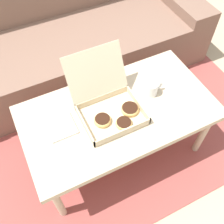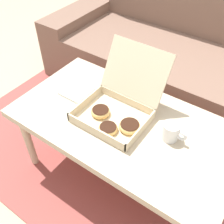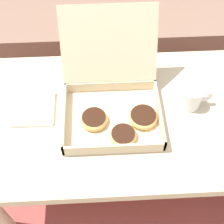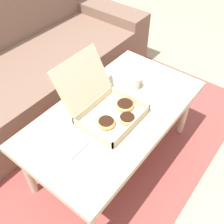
{
  "view_description": "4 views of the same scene",
  "coord_description": "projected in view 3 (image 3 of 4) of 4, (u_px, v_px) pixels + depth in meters",
  "views": [
    {
      "loc": [
        -0.43,
        -0.9,
        1.69
      ],
      "look_at": [
        -0.06,
        -0.14,
        0.53
      ],
      "focal_mm": 42.0,
      "sensor_mm": 36.0,
      "label": 1
    },
    {
      "loc": [
        0.47,
        -0.88,
        1.41
      ],
      "look_at": [
        -0.06,
        -0.14,
        0.53
      ],
      "focal_mm": 42.0,
      "sensor_mm": 36.0,
      "label": 2
    },
    {
      "loc": [
        -0.09,
        -0.76,
        1.4
      ],
      "look_at": [
        -0.06,
        -0.14,
        0.53
      ],
      "focal_mm": 50.0,
      "sensor_mm": 36.0,
      "label": 3
    },
    {
      "loc": [
        -0.84,
        -0.75,
        1.54
      ],
      "look_at": [
        -0.06,
        -0.14,
        0.53
      ],
      "focal_mm": 42.0,
      "sensor_mm": 36.0,
      "label": 4
    }
  ],
  "objects": [
    {
      "name": "napkin_stack",
      "position": [
        34.0,
        109.0,
        1.13
      ],
      "size": [
        0.15,
        0.15,
        0.02
      ],
      "color": "white",
      "rests_on": "coffee_table"
    },
    {
      "name": "coffee_table",
      "position": [
        126.0,
        121.0,
        1.16
      ],
      "size": [
        1.12,
        0.61,
        0.48
      ],
      "color": "#C6B293",
      "rests_on": "ground_plane"
    },
    {
      "name": "area_rug",
      "position": [
        118.0,
        101.0,
        1.75
      ],
      "size": [
        2.39,
        1.93,
        0.01
      ],
      "primitive_type": "cube",
      "color": "#994742",
      "rests_on": "ground_plane"
    },
    {
      "name": "ground_plane",
      "position": [
        121.0,
        149.0,
        1.58
      ],
      "size": [
        12.0,
        12.0,
        0.0
      ],
      "primitive_type": "plane",
      "color": "tan"
    },
    {
      "name": "pastry_box",
      "position": [
        115.0,
        102.0,
        1.08
      ],
      "size": [
        0.34,
        0.41,
        0.29
      ],
      "color": "beige",
      "rests_on": "coffee_table"
    },
    {
      "name": "coffee_mug",
      "position": [
        192.0,
        97.0,
        1.11
      ],
      "size": [
        0.12,
        0.08,
        0.09
      ],
      "color": "white",
      "rests_on": "coffee_table"
    }
  ]
}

